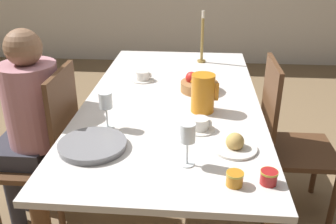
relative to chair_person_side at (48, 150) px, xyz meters
name	(u,v)px	position (x,y,z in m)	size (l,w,h in m)	color
ground_plane	(172,200)	(0.67, 0.26, -0.50)	(20.00, 20.00, 0.00)	#7F6647
dining_table	(172,112)	(0.67, 0.26, 0.14)	(0.98, 1.95, 0.73)	silver
chair_person_side	(48,150)	(0.00, 0.00, 0.00)	(0.42, 0.42, 0.96)	#51331E
chair_opposite	(286,139)	(1.34, 0.24, 0.00)	(0.42, 0.42, 0.96)	#51331E
person_seated	(29,116)	(-0.09, 0.03, 0.19)	(0.39, 0.41, 1.17)	#33333D
red_pitcher	(203,93)	(0.84, 0.10, 0.33)	(0.15, 0.12, 0.20)	orange
wine_glass_water	(188,135)	(0.78, -0.43, 0.37)	(0.06, 0.06, 0.19)	white
wine_glass_juice	(106,103)	(0.38, -0.13, 0.36)	(0.06, 0.06, 0.18)	white
teacup_near_person	(200,125)	(0.83, -0.12, 0.25)	(0.15, 0.15, 0.06)	silver
teacup_across	(143,77)	(0.46, 0.54, 0.25)	(0.15, 0.15, 0.06)	silver
serving_tray	(93,145)	(0.36, -0.33, 0.24)	(0.30, 0.30, 0.03)	gray
bread_plate	(235,145)	(0.98, -0.29, 0.25)	(0.20, 0.20, 0.08)	silver
jam_jar_amber	(235,178)	(0.96, -0.55, 0.26)	(0.07, 0.07, 0.05)	#C67A1E
jam_jar_red	(269,177)	(1.09, -0.53, 0.26)	(0.07, 0.07, 0.05)	#A81E1E
fruit_bowl	(199,85)	(0.83, 0.39, 0.27)	(0.23, 0.23, 0.11)	#9E6B3D
candlestick_tall	(202,42)	(0.84, 0.97, 0.38)	(0.06, 0.06, 0.37)	olive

